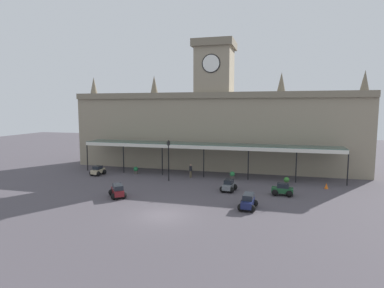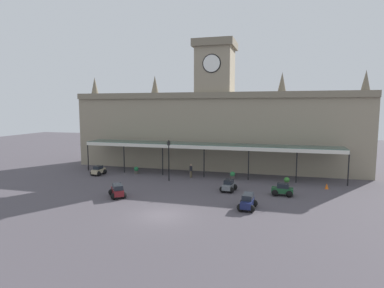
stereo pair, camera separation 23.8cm
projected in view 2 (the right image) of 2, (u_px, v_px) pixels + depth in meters
name	position (u px, v px, depth m)	size (l,w,h in m)	color
ground_plane	(162.00, 216.00, 25.69)	(140.00, 140.00, 0.00)	#4C474D
station_building	(215.00, 126.00, 45.20)	(39.80, 5.91, 17.57)	gray
entrance_canopy	(206.00, 145.00, 40.48)	(32.66, 3.26, 4.01)	#38564C
car_green_sedan	(282.00, 190.00, 31.47)	(2.09, 1.58, 1.19)	#1E512D
car_beige_sedan	(98.00, 171.00, 41.01)	(1.54, 2.07, 1.19)	tan
car_grey_sedan	(229.00, 186.00, 33.09)	(1.67, 2.14, 1.19)	slate
car_navy_estate	(248.00, 202.00, 27.30)	(1.63, 2.30, 1.27)	#19214C
car_maroon_estate	(117.00, 191.00, 30.92)	(2.29, 2.42, 1.27)	maroon
pedestrian_beside_cars	(191.00, 170.00, 39.44)	(0.34, 0.38, 1.67)	brown
victorian_lamppost	(169.00, 156.00, 37.47)	(0.30, 0.30, 4.80)	black
traffic_cone	(327.00, 186.00, 34.02)	(0.40, 0.40, 0.61)	orange
planter_by_canopy	(136.00, 170.00, 41.61)	(0.60, 0.60, 0.96)	#47423D
planter_forecourt_centre	(287.00, 181.00, 35.38)	(0.60, 0.60, 0.96)	#47423D
planter_near_kerb	(233.00, 175.00, 38.48)	(0.60, 0.60, 0.96)	#47423D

